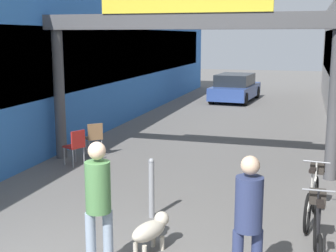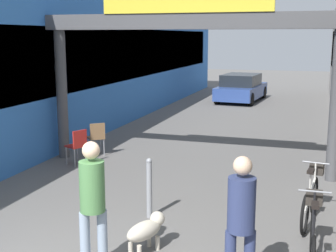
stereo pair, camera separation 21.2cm
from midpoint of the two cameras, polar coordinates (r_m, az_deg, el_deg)
name	(u,v)px [view 1 (the left image)]	position (r m, az deg, el deg)	size (l,w,h in m)	color
storefront_left	(84,61)	(17.50, -10.57, 7.85)	(3.00, 26.00, 4.53)	blue
arcade_sign_gateway	(185,40)	(10.98, 1.59, 10.45)	(7.40, 0.47, 4.31)	#4C4C4F
pedestrian_with_dog	(98,198)	(6.38, -9.45, -8.60)	(0.48, 0.48, 1.80)	#8C9EB2
pedestrian_companion	(249,215)	(5.85, 8.75, -10.72)	(0.44, 0.44, 1.76)	navy
dog_on_leash	(151,230)	(7.07, -2.91, -12.51)	(0.52, 0.79, 0.55)	beige
bicycle_black_nearest	(317,233)	(7.00, 16.91, -12.42)	(0.46, 1.69, 0.98)	black
bicycle_silver_second	(313,196)	(8.53, 16.53, -8.13)	(0.46, 1.68, 0.98)	black
bollard_post_metal	(152,188)	(8.25, -2.77, -7.52)	(0.10, 0.10, 1.08)	gray
cafe_chair_red_nearer	(76,144)	(11.73, -11.69, -2.18)	(0.53, 0.53, 0.89)	gray
cafe_chair_wood_farther	(94,136)	(12.59, -9.45, -1.21)	(0.56, 0.56, 0.89)	gray
parked_car_blue	(235,88)	(23.25, 7.93, 4.63)	(2.09, 4.14, 1.33)	#2D478C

